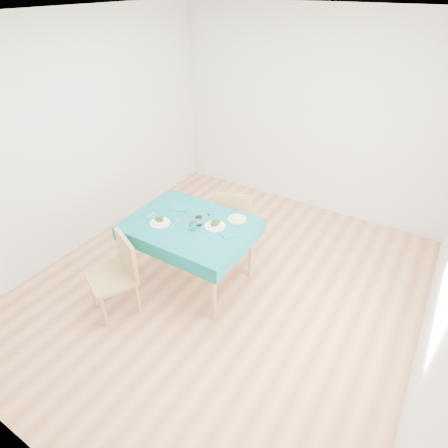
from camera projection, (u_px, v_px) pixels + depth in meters
The scene contains 16 objects.
room_shell at pixel (224, 180), 3.51m from camera, with size 4.02×4.52×2.73m.
table at pixel (192, 252), 4.17m from camera, with size 1.30×0.99×0.76m, color #085D5F.
chair_near at pixel (110, 270), 3.67m from camera, with size 0.43×0.47×1.07m, color #A2824C.
chair_far at pixel (235, 207), 4.63m from camera, with size 0.44×0.49×1.11m, color #A2824C.
bowl_near at pixel (160, 221), 3.94m from camera, with size 0.22×0.22×0.07m, color white, non-canonical shape.
bowl_far at pixel (215, 224), 3.89m from camera, with size 0.22×0.22×0.07m, color white, non-canonical shape.
fork_near at pixel (152, 214), 4.11m from camera, with size 0.02×0.16×0.00m, color silver.
knife_near at pixel (175, 224), 3.95m from camera, with size 0.02×0.23×0.00m, color silver.
fork_far at pixel (203, 218), 4.04m from camera, with size 0.03×0.20×0.00m, color silver.
knife_far at pixel (228, 232), 3.82m from camera, with size 0.01×0.20×0.00m, color silver.
napkin_near at pixel (179, 208), 4.21m from camera, with size 0.21×0.14×0.01m, color #0C6869.
napkin_far at pixel (227, 233), 3.80m from camera, with size 0.18×0.13×0.01m, color #0C6869.
tumbler_center at pixel (199, 221), 3.91m from camera, with size 0.08×0.08×0.10m, color white.
tumbler_side at pixel (193, 226), 3.83m from camera, with size 0.07×0.07×0.09m, color white.
side_plate at pixel (237, 219), 4.02m from camera, with size 0.20×0.20×0.01m, color #C5D366.
bread_slice at pixel (237, 218), 4.02m from camera, with size 0.10×0.10×0.01m, color beige.
Camera 1 is at (1.67, -2.67, 2.94)m, focal length 30.00 mm.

